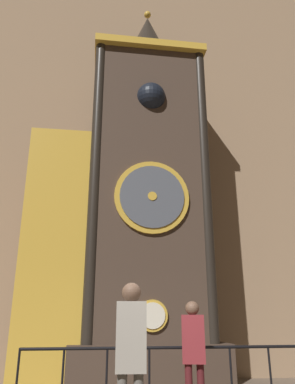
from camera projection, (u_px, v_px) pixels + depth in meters
name	position (u px, v px, depth m)	size (l,w,h in m)	color
cathedral_back_wall	(131.00, 102.00, 11.71)	(24.00, 0.32, 15.79)	#997A5B
clock_tower	(130.00, 206.00, 9.02)	(4.49, 1.81, 10.00)	#423328
railing_fence	(170.00, 376.00, 6.02)	(4.81, 0.05, 1.02)	black
visitor_near	(131.00, 349.00, 4.19)	(0.35, 0.24, 1.85)	#58554F
visitor_far	(194.00, 348.00, 5.60)	(0.38, 0.29, 1.70)	#461518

